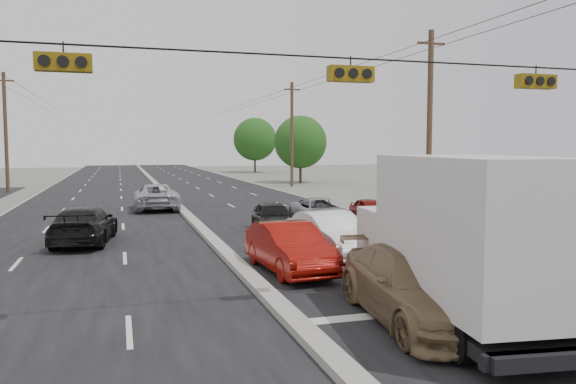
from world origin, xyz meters
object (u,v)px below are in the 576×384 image
object	(u,v)px
tree_right_mid	(300,142)
queue_car_d	(490,232)
red_sedan	(289,248)
tree_right_far	(255,139)
oncoming_near	(84,225)
utility_pole_right_c	(292,133)
box_truck	(462,239)
oncoming_far	(156,197)
queue_car_a	(273,217)
utility_pole_right_b	(430,123)
queue_car_b	(331,235)
utility_pole_left_c	(6,131)
queue_car_c	(321,212)
tan_sedan	(416,287)
queue_car_e	(371,211)

from	to	relation	value
tree_right_mid	queue_car_d	size ratio (longest dim) A/B	1.54
red_sedan	queue_car_d	distance (m)	8.32
tree_right_far	oncoming_near	xyz separation A→B (m)	(-20.90, -58.45, -4.22)
tree_right_mid	red_sedan	world-z (taller)	tree_right_mid
utility_pole_right_c	box_truck	xyz separation A→B (m)	(-9.02, -41.49, -3.24)
oncoming_far	queue_car_a	bearing A→B (deg)	113.12
tree_right_far	oncoming_far	size ratio (longest dim) A/B	1.45
utility_pole_right_b	queue_car_b	world-z (taller)	utility_pole_right_b
tree_right_mid	queue_car_a	world-z (taller)	tree_right_mid
queue_car_a	queue_car_b	size ratio (longest dim) A/B	0.87
oncoming_near	utility_pole_right_b	bearing A→B (deg)	-161.52
queue_car_b	oncoming_far	distance (m)	17.51
utility_pole_right_c	utility_pole_left_c	bearing A→B (deg)	180.00
queue_car_a	queue_car_c	bearing A→B (deg)	35.53
tan_sedan	red_sedan	xyz separation A→B (m)	(-1.23, 5.46, -0.04)
utility_pole_right_c	queue_car_b	size ratio (longest dim) A/B	2.15
tree_right_far	box_truck	xyz separation A→B (m)	(-12.52, -71.49, -3.09)
utility_pole_right_c	box_truck	world-z (taller)	utility_pole_right_c
utility_pole_right_b	tree_right_far	world-z (taller)	utility_pole_right_b
utility_pole_left_c	queue_car_b	distance (m)	37.56
tree_right_far	queue_car_b	xyz separation A→B (m)	(-12.50, -63.70, -4.19)
queue_car_b	oncoming_far	world-z (taller)	oncoming_far
red_sedan	queue_car_c	xyz separation A→B (m)	(4.45, 9.38, -0.09)
queue_car_c	queue_car_d	world-z (taller)	queue_car_d
red_sedan	tree_right_far	bearing A→B (deg)	73.62
utility_pole_left_c	tree_right_mid	xyz separation A→B (m)	(27.50, 5.00, -0.77)
utility_pole_left_c	oncoming_near	world-z (taller)	utility_pole_left_c
utility_pole_left_c	tree_right_mid	distance (m)	27.96
queue_car_e	oncoming_far	distance (m)	13.64
tree_right_far	queue_car_b	distance (m)	65.05
utility_pole_right_c	oncoming_far	world-z (taller)	utility_pole_right_c
utility_pole_left_c	oncoming_far	world-z (taller)	utility_pole_left_c
tree_right_far	oncoming_far	xyz separation A→B (m)	(-17.40, -46.89, -4.17)
queue_car_a	oncoming_near	distance (m)	7.92
utility_pole_right_b	tan_sedan	size ratio (longest dim) A/B	1.85
queue_car_c	oncoming_far	world-z (taller)	oncoming_far
utility_pole_right_b	red_sedan	bearing A→B (deg)	-136.26
utility_pole_right_c	oncoming_far	bearing A→B (deg)	-129.45
tan_sedan	queue_car_d	bearing A→B (deg)	49.88
tan_sedan	red_sedan	distance (m)	5.60
utility_pole_left_c	queue_car_a	xyz separation A→B (m)	(15.50, -27.88, -4.42)
utility_pole_right_c	tree_right_far	distance (m)	30.20
red_sedan	tree_right_mid	bearing A→B (deg)	67.65
queue_car_b	utility_pole_left_c	bearing A→B (deg)	112.28
red_sedan	queue_car_b	world-z (taller)	queue_car_b
queue_car_c	oncoming_near	xyz separation A→B (m)	(-10.75, -2.21, 0.08)
utility_pole_right_b	red_sedan	distance (m)	15.97
box_truck	queue_car_e	bearing A→B (deg)	78.58
tree_right_mid	oncoming_near	size ratio (longest dim) A/B	1.40
box_truck	queue_car_a	bearing A→B (deg)	99.01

